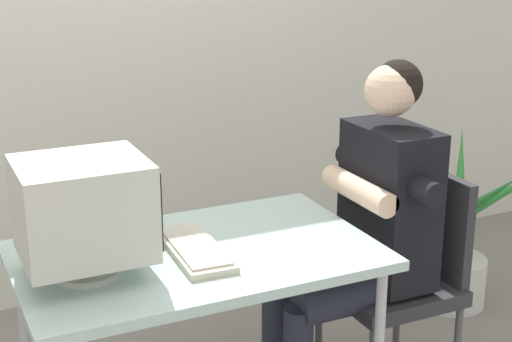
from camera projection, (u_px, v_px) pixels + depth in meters
name	position (u px, v px, depth m)	size (l,w,h in m)	color
desk	(197.00, 267.00, 2.60)	(1.19, 0.74, 0.75)	#B7B7BC
crt_monitor	(85.00, 210.00, 2.34)	(0.40, 0.34, 0.37)	silver
keyboard	(194.00, 249.00, 2.56)	(0.18, 0.44, 0.03)	beige
office_chair	(404.00, 269.00, 3.05)	(0.45, 0.45, 0.88)	#4C4C51
person_seated	(365.00, 225.00, 2.90)	(0.72, 0.59, 1.33)	black
potted_plant	(455.00, 237.00, 3.73)	(0.91, 0.81, 0.85)	silver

